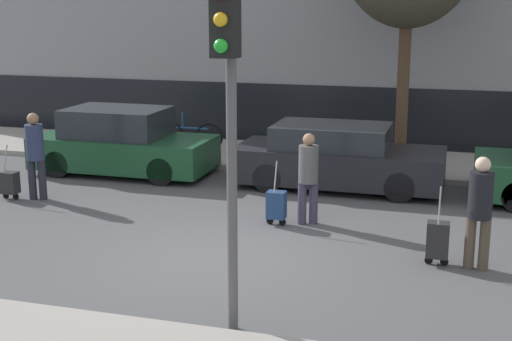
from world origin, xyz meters
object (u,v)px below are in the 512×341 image
(parked_car_0, at_px, (122,143))
(parked_bicycle, at_px, (190,135))
(pedestrian_right, at_px, (480,206))
(trolley_right, at_px, (438,240))
(pedestrian_left, at_px, (35,151))
(trolley_left, at_px, (10,183))
(trolley_center, at_px, (276,205))
(pedestrian_center, at_px, (308,173))
(traffic_light, at_px, (228,91))
(parked_car_1, at_px, (337,158))

(parked_car_0, relative_size, parked_bicycle, 2.25)
(parked_car_0, bearing_deg, pedestrian_right, -27.64)
(parked_car_0, height_order, pedestrian_right, pedestrian_right)
(parked_car_0, relative_size, trolley_right, 3.34)
(pedestrian_left, relative_size, parked_bicycle, 0.97)
(trolley_left, bearing_deg, parked_car_0, 66.85)
(trolley_center, bearing_deg, trolley_left, 178.56)
(trolley_left, height_order, pedestrian_center, pedestrian_center)
(parked_car_0, height_order, traffic_light, traffic_light)
(trolley_right, relative_size, parked_bicycle, 0.67)
(pedestrian_center, distance_m, trolley_center, 0.78)
(pedestrian_right, distance_m, trolley_right, 0.78)
(pedestrian_center, bearing_deg, pedestrian_right, -49.39)
(trolley_left, height_order, trolley_center, trolley_center)
(trolley_right, bearing_deg, pedestrian_right, -1.67)
(pedestrian_left, bearing_deg, trolley_center, -17.52)
(parked_car_0, relative_size, pedestrian_right, 2.39)
(parked_car_0, distance_m, pedestrian_right, 8.60)
(traffic_light, bearing_deg, parked_car_1, 89.96)
(parked_car_0, relative_size, trolley_left, 3.66)
(parked_car_1, relative_size, trolley_right, 3.57)
(pedestrian_right, bearing_deg, traffic_light, -131.37)
(trolley_left, distance_m, trolley_right, 8.30)
(pedestrian_left, xyz_separation_m, trolley_center, (4.90, -0.27, -0.62))
(traffic_light, xyz_separation_m, parked_bicycle, (-4.15, 9.26, -2.35))
(pedestrian_right, height_order, traffic_light, traffic_light)
(pedestrian_right, bearing_deg, pedestrian_center, 154.55)
(trolley_center, xyz_separation_m, parked_bicycle, (-3.61, 5.08, 0.14))
(parked_car_0, bearing_deg, traffic_light, -55.03)
(parked_car_1, bearing_deg, traffic_light, -90.04)
(trolley_left, xyz_separation_m, parked_bicycle, (1.82, 4.94, 0.16))
(pedestrian_right, relative_size, parked_bicycle, 0.94)
(pedestrian_center, xyz_separation_m, trolley_right, (2.25, -1.42, -0.52))
(parked_car_0, xyz_separation_m, parked_car_1, (4.86, 0.08, -0.05))
(parked_car_1, xyz_separation_m, pedestrian_right, (2.76, -4.07, 0.32))
(parked_car_0, relative_size, traffic_light, 1.00)
(parked_car_0, relative_size, trolley_center, 3.50)
(trolley_left, distance_m, parked_bicycle, 5.27)
(pedestrian_left, bearing_deg, trolley_left, -179.93)
(pedestrian_center, height_order, trolley_center, pedestrian_center)
(parked_car_1, xyz_separation_m, parked_bicycle, (-4.16, 2.24, -0.13))
(pedestrian_right, xyz_separation_m, trolley_right, (-0.55, 0.02, -0.56))
(parked_car_0, xyz_separation_m, parked_bicycle, (0.70, 2.32, -0.19))
(pedestrian_center, bearing_deg, traffic_light, -111.72)
(trolley_center, bearing_deg, trolley_right, -23.72)
(parked_car_1, bearing_deg, trolley_center, -101.00)
(parked_car_0, bearing_deg, trolley_left, -113.15)
(trolley_center, relative_size, trolley_right, 0.95)
(parked_car_1, xyz_separation_m, trolley_left, (-5.98, -2.71, -0.30))
(pedestrian_right, bearing_deg, pedestrian_left, 171.35)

